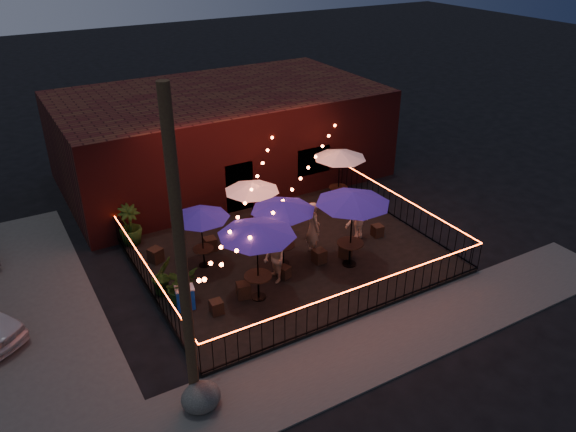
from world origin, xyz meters
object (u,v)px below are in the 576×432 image
object	(u,v)px
utility_pole	(182,265)
boulder	(201,397)
cafe_table_0	(257,230)
cafe_table_2	(283,207)
cooler	(185,298)
cafe_table_4	(353,199)
cafe_table_1	(200,214)
cafe_table_3	(252,188)
cafe_table_5	(340,155)

from	to	relation	value
utility_pole	boulder	world-z (taller)	utility_pole
cafe_table_0	boulder	world-z (taller)	cafe_table_0
boulder	cafe_table_2	bearing A→B (deg)	42.94
cooler	cafe_table_4	bearing A→B (deg)	6.37
cafe_table_0	cooler	distance (m)	3.02
cafe_table_4	cafe_table_1	bearing A→B (deg)	150.79
cafe_table_3	cafe_table_5	world-z (taller)	cafe_table_5
utility_pole	cooler	bearing A→B (deg)	72.59
cafe_table_1	cafe_table_5	bearing A→B (deg)	14.17
cafe_table_0	cafe_table_2	bearing A→B (deg)	38.99
cafe_table_2	cooler	distance (m)	4.27
cafe_table_1	boulder	world-z (taller)	cafe_table_1
cafe_table_3	cafe_table_4	distance (m)	3.92
cafe_table_2	cafe_table_3	distance (m)	2.18
cafe_table_2	cafe_table_3	world-z (taller)	cafe_table_2
cafe_table_2	cooler	size ratio (longest dim) A/B	3.55
cafe_table_1	cafe_table_3	size ratio (longest dim) A/B	1.17
utility_pole	cooler	world-z (taller)	utility_pole
utility_pole	cafe_table_5	size ratio (longest dim) A/B	3.39
cafe_table_5	cafe_table_2	bearing A→B (deg)	-145.60
cafe_table_3	cooler	xyz separation A→B (m)	(-3.76, -2.88, -1.64)
cafe_table_1	cooler	xyz separation A→B (m)	(-1.41, -1.96, -1.58)
cafe_table_4	utility_pole	bearing A→B (deg)	-155.98
cafe_table_5	utility_pole	bearing A→B (deg)	-142.10
cooler	cafe_table_1	bearing A→B (deg)	65.28
cafe_table_4	cafe_table_5	size ratio (longest dim) A/B	1.39
utility_pole	cafe_table_5	world-z (taller)	utility_pole
cafe_table_0	cafe_table_5	xyz separation A→B (m)	(5.94, 4.27, -0.24)
cafe_table_4	cooler	world-z (taller)	cafe_table_4
cafe_table_0	cafe_table_2	distance (m)	2.13
cafe_table_0	cooler	xyz separation A→B (m)	(-2.16, 0.63, -2.02)
cafe_table_1	cafe_table_5	xyz separation A→B (m)	(6.69, 1.69, 0.20)
cafe_table_4	cafe_table_5	bearing A→B (deg)	60.21
cafe_table_0	cafe_table_1	size ratio (longest dim) A/B	1.05
utility_pole	cafe_table_0	size ratio (longest dim) A/B	2.97
cafe_table_3	cafe_table_4	xyz separation A→B (m)	(1.98, -3.35, 0.48)
cafe_table_1	cafe_table_2	size ratio (longest dim) A/B	0.97
cafe_table_3	cafe_table_1	bearing A→B (deg)	-158.47
utility_pole	cafe_table_2	size ratio (longest dim) A/B	3.01
cafe_table_3	cafe_table_4	world-z (taller)	cafe_table_4
cafe_table_0	cafe_table_3	world-z (taller)	cafe_table_0
cafe_table_1	cafe_table_3	xyz separation A→B (m)	(2.35, 0.93, 0.05)
cafe_table_1	cafe_table_3	world-z (taller)	cafe_table_3
cafe_table_4	cafe_table_0	bearing A→B (deg)	-177.48
cafe_table_1	cooler	distance (m)	2.88
cafe_table_4	cooler	size ratio (longest dim) A/B	4.37
cafe_table_2	cafe_table_4	distance (m)	2.28
cafe_table_5	cafe_table_0	bearing A→B (deg)	-144.27
cafe_table_1	cafe_table_0	bearing A→B (deg)	-73.74
cafe_table_1	cafe_table_4	world-z (taller)	cafe_table_4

